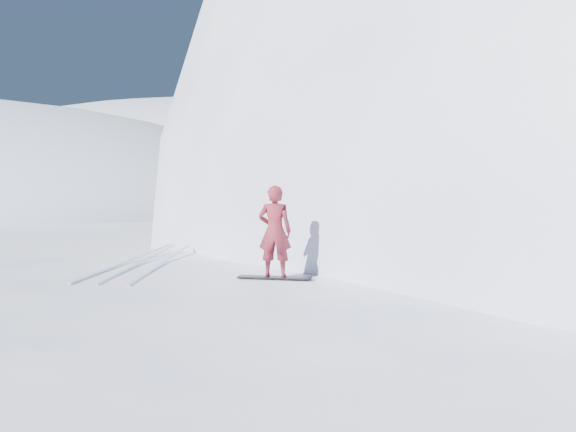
% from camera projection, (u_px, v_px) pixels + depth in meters
% --- Properties ---
extents(near_ridge, '(36.00, 28.00, 4.80)m').
position_uv_depth(near_ridge, '(167.00, 410.00, 11.84)').
color(near_ridge, white).
rests_on(near_ridge, ground).
extents(peak_shoulder, '(28.00, 24.00, 18.00)m').
position_uv_depth(peak_shoulder, '(551.00, 279.00, 26.05)').
color(peak_shoulder, white).
rests_on(peak_shoulder, ground).
extents(far_ridge_c, '(140.00, 90.00, 36.00)m').
position_uv_depth(far_ridge_c, '(209.00, 192.00, 125.36)').
color(far_ridge_c, white).
rests_on(far_ridge_c, ground).
extents(wind_bumps, '(16.00, 14.40, 1.00)m').
position_uv_depth(wind_bumps, '(65.00, 420.00, 11.37)').
color(wind_bumps, white).
rests_on(wind_bumps, ground).
extents(snowboard, '(1.42, 0.41, 0.02)m').
position_uv_depth(snowboard, '(275.00, 277.00, 12.06)').
color(snowboard, black).
rests_on(snowboard, near_ridge).
extents(snowboarder, '(0.67, 0.48, 1.72)m').
position_uv_depth(snowboarder, '(275.00, 231.00, 12.00)').
color(snowboarder, maroon).
rests_on(snowboarder, snowboard).
extents(board_tracks, '(1.99, 5.95, 0.04)m').
position_uv_depth(board_tracks, '(146.00, 260.00, 14.30)').
color(board_tracks, silver).
rests_on(board_tracks, ground).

